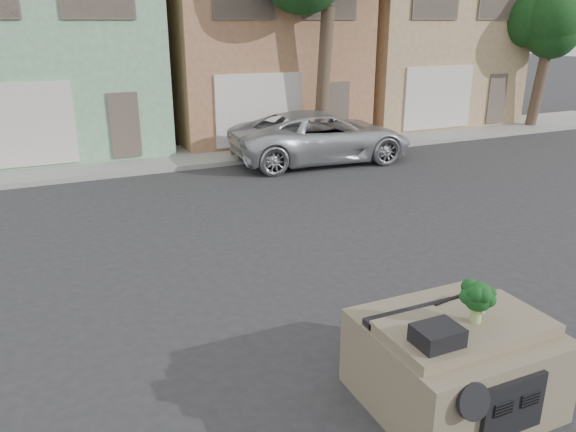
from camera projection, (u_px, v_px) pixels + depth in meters
ground_plane at (330, 295)px, 9.31m from camera, size 120.00×120.00×0.00m
sidewalk at (176, 157)px, 18.31m from camera, size 40.00×3.00×0.15m
townhouse_mint at (40, 37)px, 19.17m from camera, size 7.20×8.20×7.55m
townhouse_tan at (246, 35)px, 22.09m from camera, size 7.20×8.20×7.55m
townhouse_beige at (404, 33)px, 25.02m from camera, size 7.20×8.20×7.55m
silver_pickup at (321, 161)px, 18.14m from camera, size 5.98×3.08×1.61m
tree_near at (325, 22)px, 18.29m from camera, size 4.40×4.00×8.50m
tree_far at (543, 55)px, 22.60m from camera, size 3.20×3.00×6.00m
car_dashboard at (453, 359)px, 6.54m from camera, size 2.00×1.80×1.12m
instrument_hump at (437, 335)px, 5.80m from camera, size 0.48×0.38×0.20m
wiper_arm at (455, 297)px, 6.79m from camera, size 0.69×0.15×0.02m
broccoli at (477, 302)px, 6.18m from camera, size 0.54×0.54×0.49m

